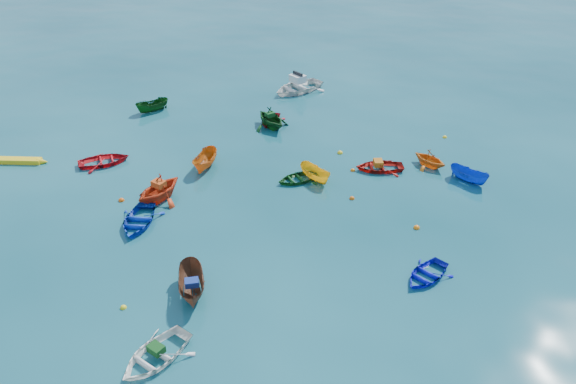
# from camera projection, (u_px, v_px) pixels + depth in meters

# --- Properties ---
(ground) EXTENTS (160.00, 160.00, 0.00)m
(ground) POSITION_uv_depth(u_px,v_px,m) (274.00, 248.00, 29.30)
(ground) COLOR #093C47
(ground) RESTS_ON ground
(dinghy_blue_sw) EXTENTS (2.62, 3.53, 0.70)m
(dinghy_blue_sw) POSITION_uv_depth(u_px,v_px,m) (139.00, 224.00, 31.18)
(dinghy_blue_sw) COLOR #0E36B6
(dinghy_blue_sw) RESTS_ON ground
(dinghy_white_near) EXTENTS (3.67, 4.05, 0.69)m
(dinghy_white_near) POSITION_uv_depth(u_px,v_px,m) (156.00, 359.00, 22.88)
(dinghy_white_near) COLOR white
(dinghy_white_near) RESTS_ON ground
(sampan_brown_mid) EXTENTS (2.18, 3.44, 1.25)m
(sampan_brown_mid) POSITION_uv_depth(u_px,v_px,m) (193.00, 293.00, 26.27)
(sampan_brown_mid) COLOR brown
(sampan_brown_mid) RESTS_ON ground
(dinghy_blue_se) EXTENTS (3.25, 3.42, 0.58)m
(dinghy_blue_se) POSITION_uv_depth(u_px,v_px,m) (426.00, 277.00, 27.27)
(dinghy_blue_se) COLOR #1015CA
(dinghy_blue_se) RESTS_ON ground
(dinghy_orange_w) EXTENTS (3.88, 4.09, 1.69)m
(dinghy_orange_w) POSITION_uv_depth(u_px,v_px,m) (160.00, 199.00, 33.40)
(dinghy_orange_w) COLOR red
(dinghy_orange_w) RESTS_ON ground
(sampan_yellow_mid) EXTENTS (2.56, 2.56, 1.02)m
(sampan_yellow_mid) POSITION_uv_depth(u_px,v_px,m) (315.00, 180.00, 35.36)
(sampan_yellow_mid) COLOR yellow
(sampan_yellow_mid) RESTS_ON ground
(dinghy_green_e) EXTENTS (3.27, 3.04, 0.55)m
(dinghy_green_e) POSITION_uv_depth(u_px,v_px,m) (297.00, 181.00, 35.24)
(dinghy_green_e) COLOR #104718
(dinghy_green_e) RESTS_ON ground
(dinghy_red_nw) EXTENTS (4.00, 3.65, 0.68)m
(dinghy_red_nw) POSITION_uv_depth(u_px,v_px,m) (105.00, 164.00, 37.18)
(dinghy_red_nw) COLOR red
(dinghy_red_nw) RESTS_ON ground
(sampan_orange_n) EXTENTS (1.41, 3.07, 1.15)m
(sampan_orange_n) POSITION_uv_depth(u_px,v_px,m) (206.00, 168.00, 36.71)
(sampan_orange_n) COLOR #D46413
(sampan_orange_n) RESTS_ON ground
(dinghy_green_n) EXTENTS (4.08, 4.12, 1.64)m
(dinghy_green_n) POSITION_uv_depth(u_px,v_px,m) (271.00, 127.00, 42.11)
(dinghy_green_n) COLOR #0F4215
(dinghy_green_n) RESTS_ON ground
(dinghy_red_ne) EXTENTS (3.45, 2.75, 0.64)m
(dinghy_red_ne) POSITION_uv_depth(u_px,v_px,m) (379.00, 170.00, 36.49)
(dinghy_red_ne) COLOR #AC150E
(dinghy_red_ne) RESTS_ON ground
(sampan_blue_far) EXTENTS (2.68, 2.34, 1.01)m
(sampan_blue_far) POSITION_uv_depth(u_px,v_px,m) (468.00, 181.00, 35.21)
(sampan_blue_far) COLOR #0F3AC1
(sampan_blue_far) RESTS_ON ground
(dinghy_red_far) EXTENTS (2.33, 2.97, 0.56)m
(dinghy_red_far) POSITION_uv_depth(u_px,v_px,m) (270.00, 122.00, 42.84)
(dinghy_red_far) COLOR red
(dinghy_red_far) RESTS_ON ground
(dinghy_orange_far) EXTENTS (3.14, 3.11, 1.25)m
(dinghy_orange_far) POSITION_uv_depth(u_px,v_px,m) (429.00, 166.00, 36.92)
(dinghy_orange_far) COLOR orange
(dinghy_orange_far) RESTS_ON ground
(sampan_green_far) EXTENTS (2.68, 2.65, 1.06)m
(sampan_green_far) POSITION_uv_depth(u_px,v_px,m) (153.00, 111.00, 44.66)
(sampan_green_far) COLOR #0F4312
(sampan_green_far) RESTS_ON ground
(kayak_yellow) EXTENTS (4.10, 1.00, 0.41)m
(kayak_yellow) POSITION_uv_depth(u_px,v_px,m) (17.00, 163.00, 37.30)
(kayak_yellow) COLOR yellow
(kayak_yellow) RESTS_ON ground
(motorboat_white) EXTENTS (5.70, 5.81, 1.59)m
(motorboat_white) POSITION_uv_depth(u_px,v_px,m) (298.00, 91.00, 48.42)
(motorboat_white) COLOR silver
(motorboat_white) RESTS_ON ground
(tarp_green_a) EXTENTS (0.80, 0.73, 0.31)m
(tarp_green_a) POSITION_uv_depth(u_px,v_px,m) (156.00, 349.00, 22.69)
(tarp_green_a) COLOR #124817
(tarp_green_a) RESTS_ON dinghy_white_near
(tarp_blue_a) EXTENTS (0.75, 0.66, 0.31)m
(tarp_blue_a) POSITION_uv_depth(u_px,v_px,m) (192.00, 283.00, 25.74)
(tarp_blue_a) COLOR navy
(tarp_blue_a) RESTS_ON sampan_brown_mid
(tarp_orange_a) EXTENTS (0.92, 0.84, 0.37)m
(tarp_orange_a) POSITION_uv_depth(u_px,v_px,m) (159.00, 184.00, 32.90)
(tarp_orange_a) COLOR #CD4715
(tarp_orange_a) RESTS_ON dinghy_orange_w
(tarp_green_b) EXTENTS (0.81, 0.80, 0.31)m
(tarp_green_b) POSITION_uv_depth(u_px,v_px,m) (270.00, 114.00, 41.68)
(tarp_green_b) COLOR #124B1A
(tarp_green_b) RESTS_ON dinghy_green_n
(tarp_orange_b) EXTENTS (0.68, 0.82, 0.35)m
(tarp_orange_b) POSITION_uv_depth(u_px,v_px,m) (378.00, 163.00, 36.22)
(tarp_orange_b) COLOR #BD6413
(tarp_orange_b) RESTS_ON dinghy_red_ne
(buoy_ye_a) EXTENTS (0.30, 0.30, 0.30)m
(buoy_ye_a) POSITION_uv_depth(u_px,v_px,m) (123.00, 308.00, 25.44)
(buoy_ye_a) COLOR yellow
(buoy_ye_a) RESTS_ON ground
(buoy_or_b) EXTENTS (0.36, 0.36, 0.36)m
(buoy_or_b) POSITION_uv_depth(u_px,v_px,m) (417.00, 228.00, 30.82)
(buoy_or_b) COLOR orange
(buoy_or_b) RESTS_ON ground
(buoy_or_c) EXTENTS (0.36, 0.36, 0.36)m
(buoy_or_c) POSITION_uv_depth(u_px,v_px,m) (121.00, 201.00, 33.23)
(buoy_or_c) COLOR #DB510B
(buoy_or_c) RESTS_ON ground
(buoy_ye_c) EXTENTS (0.38, 0.38, 0.38)m
(buoy_ye_c) POSITION_uv_depth(u_px,v_px,m) (340.00, 153.00, 38.45)
(buoy_ye_c) COLOR yellow
(buoy_ye_c) RESTS_ON ground
(buoy_or_d) EXTENTS (0.32, 0.32, 0.32)m
(buoy_or_d) POSITION_uv_depth(u_px,v_px,m) (352.00, 199.00, 33.42)
(buoy_or_d) COLOR #CF570B
(buoy_or_d) RESTS_ON ground
(buoy_ye_d) EXTENTS (0.30, 0.30, 0.30)m
(buoy_ye_d) POSITION_uv_depth(u_px,v_px,m) (272.00, 125.00, 42.40)
(buoy_ye_d) COLOR yellow
(buoy_ye_d) RESTS_ON ground
(buoy_or_e) EXTENTS (0.31, 0.31, 0.31)m
(buoy_or_e) POSITION_uv_depth(u_px,v_px,m) (353.00, 171.00, 36.35)
(buoy_or_e) COLOR #D4650B
(buoy_or_e) RESTS_ON ground
(buoy_ye_e) EXTENTS (0.31, 0.31, 0.31)m
(buoy_ye_e) POSITION_uv_depth(u_px,v_px,m) (445.00, 138.00, 40.56)
(buoy_ye_e) COLOR yellow
(buoy_ye_e) RESTS_ON ground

